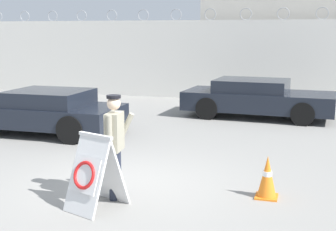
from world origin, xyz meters
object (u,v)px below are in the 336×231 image
barricade_sign (94,172)px  security_guard (115,142)px  parked_car_front_coupe (44,111)px  traffic_cone_near (267,177)px  parked_car_rear_sedan (257,98)px

barricade_sign → security_guard: size_ratio=0.69×
security_guard → parked_car_front_coupe: bearing=36.8°
traffic_cone_near → parked_car_rear_sedan: (-0.97, 7.36, 0.27)m
barricade_sign → parked_car_front_coupe: size_ratio=0.28×
traffic_cone_near → parked_car_front_coupe: size_ratio=0.17×
barricade_sign → parked_car_rear_sedan: 8.76m
traffic_cone_near → parked_car_front_coupe: bearing=151.8°
traffic_cone_near → parked_car_rear_sedan: 7.43m
security_guard → traffic_cone_near: 2.58m
security_guard → parked_car_front_coupe: 5.56m
parked_car_front_coupe → parked_car_rear_sedan: bearing=-142.3°
barricade_sign → parked_car_front_coupe: 5.85m
security_guard → parked_car_front_coupe: (-3.79, 4.05, -0.35)m
security_guard → traffic_cone_near: size_ratio=2.41×
barricade_sign → security_guard: bearing=95.3°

